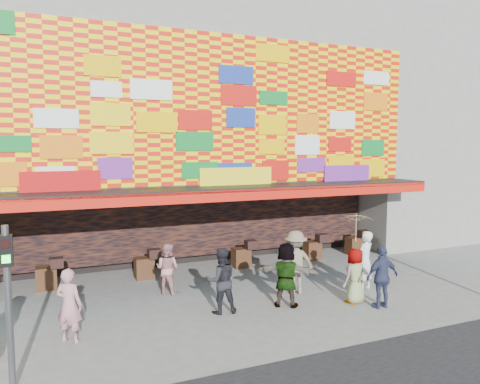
{
  "coord_description": "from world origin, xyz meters",
  "views": [
    {
      "loc": [
        -5.68,
        -10.51,
        4.39
      ],
      "look_at": [
        -0.18,
        2.0,
        3.02
      ],
      "focal_mm": 35.0,
      "sensor_mm": 36.0,
      "label": 1
    }
  ],
  "objects_px": {
    "signal_left": "(8,289)",
    "ped_g": "(355,276)",
    "ped_b": "(69,305)",
    "ped_e": "(382,277)",
    "ped_i": "(167,268)",
    "ped_d": "(295,262)",
    "ped_f": "(286,275)",
    "parasol": "(356,228)",
    "ped_c": "(221,281)",
    "ped_h": "(365,260)"
  },
  "relations": [
    {
      "from": "ped_d",
      "to": "ped_h",
      "type": "relative_size",
      "value": 1.05
    },
    {
      "from": "ped_c",
      "to": "ped_e",
      "type": "relative_size",
      "value": 1.01
    },
    {
      "from": "ped_h",
      "to": "parasol",
      "type": "distance_m",
      "value": 1.82
    },
    {
      "from": "ped_d",
      "to": "ped_h",
      "type": "height_order",
      "value": "ped_d"
    },
    {
      "from": "ped_h",
      "to": "signal_left",
      "type": "bearing_deg",
      "value": -8.61
    },
    {
      "from": "ped_d",
      "to": "parasol",
      "type": "height_order",
      "value": "parasol"
    },
    {
      "from": "ped_c",
      "to": "ped_d",
      "type": "height_order",
      "value": "ped_d"
    },
    {
      "from": "ped_d",
      "to": "signal_left",
      "type": "bearing_deg",
      "value": 22.68
    },
    {
      "from": "ped_h",
      "to": "parasol",
      "type": "height_order",
      "value": "parasol"
    },
    {
      "from": "ped_i",
      "to": "parasol",
      "type": "relative_size",
      "value": 0.86
    },
    {
      "from": "ped_d",
      "to": "ped_g",
      "type": "height_order",
      "value": "ped_d"
    },
    {
      "from": "ped_b",
      "to": "ped_f",
      "type": "bearing_deg",
      "value": -144.53
    },
    {
      "from": "parasol",
      "to": "ped_d",
      "type": "bearing_deg",
      "value": 128.36
    },
    {
      "from": "signal_left",
      "to": "ped_g",
      "type": "relative_size",
      "value": 1.94
    },
    {
      "from": "ped_e",
      "to": "ped_i",
      "type": "relative_size",
      "value": 1.13
    },
    {
      "from": "ped_e",
      "to": "parasol",
      "type": "bearing_deg",
      "value": -53.5
    },
    {
      "from": "ped_f",
      "to": "ped_g",
      "type": "distance_m",
      "value": 1.97
    },
    {
      "from": "ped_b",
      "to": "ped_h",
      "type": "bearing_deg",
      "value": -142.48
    },
    {
      "from": "ped_d",
      "to": "ped_c",
      "type": "bearing_deg",
      "value": 15.94
    },
    {
      "from": "ped_f",
      "to": "ped_h",
      "type": "relative_size",
      "value": 0.98
    },
    {
      "from": "parasol",
      "to": "ped_b",
      "type": "bearing_deg",
      "value": 176.68
    },
    {
      "from": "ped_h",
      "to": "ped_i",
      "type": "relative_size",
      "value": 1.19
    },
    {
      "from": "ped_h",
      "to": "parasol",
      "type": "relative_size",
      "value": 1.02
    },
    {
      "from": "ped_d",
      "to": "ped_i",
      "type": "relative_size",
      "value": 1.25
    },
    {
      "from": "ped_d",
      "to": "ped_f",
      "type": "xyz_separation_m",
      "value": [
        -0.79,
        -0.86,
        -0.06
      ]
    },
    {
      "from": "ped_c",
      "to": "ped_i",
      "type": "height_order",
      "value": "ped_c"
    },
    {
      "from": "signal_left",
      "to": "ped_b",
      "type": "relative_size",
      "value": 1.78
    },
    {
      "from": "ped_c",
      "to": "ped_d",
      "type": "bearing_deg",
      "value": -158.5
    },
    {
      "from": "ped_d",
      "to": "ped_e",
      "type": "relative_size",
      "value": 1.1
    },
    {
      "from": "ped_d",
      "to": "ped_f",
      "type": "bearing_deg",
      "value": 50.08
    },
    {
      "from": "signal_left",
      "to": "ped_i",
      "type": "relative_size",
      "value": 1.98
    },
    {
      "from": "signal_left",
      "to": "ped_f",
      "type": "distance_m",
      "value": 6.98
    },
    {
      "from": "ped_c",
      "to": "ped_h",
      "type": "height_order",
      "value": "ped_h"
    },
    {
      "from": "signal_left",
      "to": "ped_f",
      "type": "xyz_separation_m",
      "value": [
        6.66,
        1.85,
        -0.97
      ]
    },
    {
      "from": "signal_left",
      "to": "ped_g",
      "type": "bearing_deg",
      "value": 8.78
    },
    {
      "from": "ped_c",
      "to": "parasol",
      "type": "relative_size",
      "value": 0.98
    },
    {
      "from": "signal_left",
      "to": "ped_c",
      "type": "bearing_deg",
      "value": 23.4
    },
    {
      "from": "ped_b",
      "to": "ped_e",
      "type": "relative_size",
      "value": 0.98
    },
    {
      "from": "signal_left",
      "to": "ped_i",
      "type": "distance_m",
      "value": 5.93
    },
    {
      "from": "ped_d",
      "to": "ped_b",
      "type": "bearing_deg",
      "value": 11.26
    },
    {
      "from": "ped_b",
      "to": "ped_f",
      "type": "xyz_separation_m",
      "value": [
        5.57,
        0.1,
        0.05
      ]
    },
    {
      "from": "ped_b",
      "to": "ped_c",
      "type": "distance_m",
      "value": 3.78
    },
    {
      "from": "ped_f",
      "to": "ped_b",
      "type": "bearing_deg",
      "value": 36.06
    },
    {
      "from": "ped_g",
      "to": "parasol",
      "type": "height_order",
      "value": "parasol"
    },
    {
      "from": "ped_d",
      "to": "ped_e",
      "type": "height_order",
      "value": "ped_d"
    },
    {
      "from": "ped_i",
      "to": "ped_d",
      "type": "bearing_deg",
      "value": -160.66
    },
    {
      "from": "ped_f",
      "to": "parasol",
      "type": "height_order",
      "value": "parasol"
    },
    {
      "from": "ped_b",
      "to": "ped_e",
      "type": "height_order",
      "value": "ped_e"
    },
    {
      "from": "ped_i",
      "to": "parasol",
      "type": "height_order",
      "value": "parasol"
    },
    {
      "from": "signal_left",
      "to": "ped_h",
      "type": "relative_size",
      "value": 1.66
    }
  ]
}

